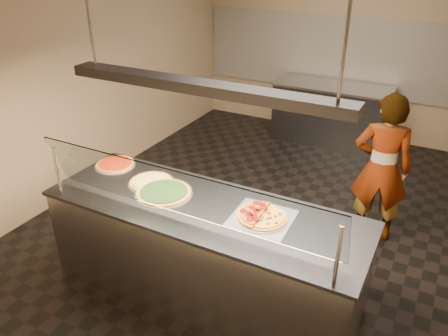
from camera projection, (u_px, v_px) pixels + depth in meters
The scene contains 19 objects.
ground at pixel (273, 218), 5.16m from camera, with size 5.00×6.00×0.02m, color black.
wall_back at pixel (352, 43), 6.83m from camera, with size 5.00×0.02×3.00m, color #937A5F.
wall_front at pixel (51, 262), 2.11m from camera, with size 5.00×0.02×3.00m, color #937A5F.
wall_left at pixel (96, 66), 5.52m from camera, with size 0.02×6.00×3.00m, color #937A5F.
tile_band at pixel (350, 56), 6.90m from camera, with size 4.90×0.02×1.20m, color silver.
serving_counter at pixel (205, 251), 3.84m from camera, with size 2.75×0.94×0.93m.
sneeze_guard at pixel (179, 194), 3.22m from camera, with size 2.51×0.18×0.54m.
perforated_tray at pixel (262, 218), 3.46m from camera, with size 0.50×0.50×0.01m.
half_pizza_pepperoni at pixel (251, 212), 3.49m from camera, with size 0.23×0.40×0.05m.
half_pizza_sausage at pixel (273, 219), 3.41m from camera, with size 0.21×0.40×0.04m.
pizza_spinach at pixel (164, 192), 3.80m from camera, with size 0.50×0.50×0.03m.
pizza_cheese at pixel (152, 182), 3.98m from camera, with size 0.42×0.42×0.03m.
pizza_tomato at pixel (115, 164), 4.30m from camera, with size 0.39×0.39×0.03m.
pizza_spatula at pixel (142, 185), 3.89m from camera, with size 0.28×0.17×0.02m.
prep_table at pixel (331, 113), 6.98m from camera, with size 1.78×0.74×0.93m.
worker at pixel (381, 169), 4.49m from camera, with size 0.59×0.39×1.63m, color #333037.
heat_lamp_housing at pixel (201, 87), 3.16m from camera, with size 2.30×0.18×0.08m, color #313135.
lamp_rod_left at pixel (87, 0), 3.33m from camera, with size 0.02×0.02×1.01m, color #B7B7BC.
lamp_rod_right at pixel (348, 18), 2.49m from camera, with size 0.02×0.02×1.01m, color #B7B7BC.
Camera 1 is at (1.52, -4.09, 2.86)m, focal length 35.00 mm.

